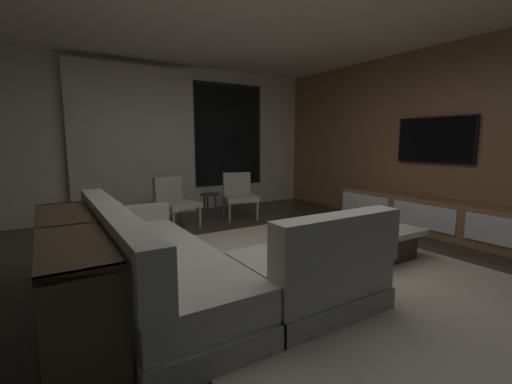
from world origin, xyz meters
The scene contains 13 objects.
floor centered at (0.00, 0.00, 0.00)m, with size 9.20×9.20×0.00m, color #332B26.
back_wall_with_window centered at (-0.06, 3.62, 1.34)m, with size 6.60×0.30×2.70m.
media_wall centered at (3.06, 0.00, 1.35)m, with size 0.12×7.80×2.70m.
area_rug centered at (0.35, -0.10, 0.01)m, with size 3.20×3.80×0.01m, color beige.
sectional_couch centered at (-0.93, -0.05, 0.29)m, with size 1.98×2.50×0.82m.
coffee_table centered at (1.09, 0.04, 0.19)m, with size 1.16×1.16×0.36m.
book_stack_on_coffee_table centered at (0.99, -0.14, 0.39)m, with size 0.24×0.20×0.05m.
accent_chair_near_window centered at (0.94, 2.53, 0.43)m, with size 0.67×0.68×0.78m.
accent_chair_by_curtain centered at (-0.24, 2.49, 0.43)m, with size 0.67×0.68×0.78m.
side_stool centered at (0.40, 2.56, 0.37)m, with size 0.32×0.32×0.46m.
media_console centered at (2.77, 0.05, 0.25)m, with size 0.46×3.10×0.52m.
mounted_tv centered at (2.95, 0.25, 1.35)m, with size 0.05×1.17×0.67m.
console_table_behind_couch centered at (-1.84, 0.08, 0.42)m, with size 0.40×2.10×0.74m.
Camera 1 is at (-1.97, -2.70, 1.34)m, focal length 24.31 mm.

